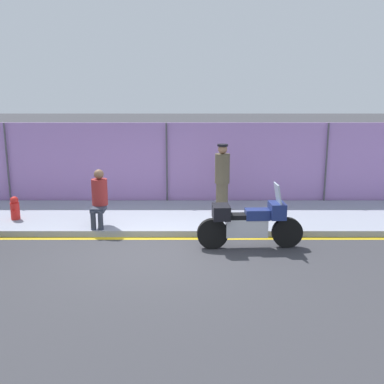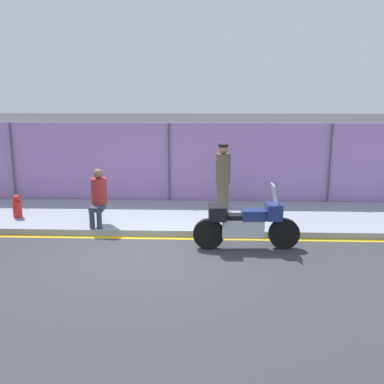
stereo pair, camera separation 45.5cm
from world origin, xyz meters
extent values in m
plane|color=#38383D|center=(0.00, 0.00, 0.00)|extent=(120.00, 120.00, 0.00)
cube|color=#8E93A3|center=(0.00, 2.61, 0.08)|extent=(34.80, 3.02, 0.15)
cube|color=gold|center=(0.00, 1.01, 0.00)|extent=(34.80, 0.18, 0.01)
cube|color=#AD7FC6|center=(0.00, 4.21, 1.23)|extent=(33.06, 0.08, 2.45)
cylinder|color=#4C4C51|center=(-4.68, 4.11, 1.23)|extent=(0.05, 0.05, 2.45)
cylinder|color=#4C4C51|center=(0.00, 4.11, 1.23)|extent=(0.05, 0.05, 2.45)
cylinder|color=#4C4C51|center=(4.68, 4.11, 1.23)|extent=(0.05, 0.05, 2.45)
cylinder|color=black|center=(2.82, 0.43, 0.33)|extent=(0.67, 0.17, 0.67)
cylinder|color=black|center=(1.18, 0.35, 0.33)|extent=(0.67, 0.17, 0.67)
cube|color=silver|center=(1.92, 0.38, 0.47)|extent=(0.91, 0.32, 0.40)
cube|color=navy|center=(2.15, 0.39, 0.76)|extent=(0.53, 0.33, 0.22)
cube|color=black|center=(1.82, 0.38, 0.72)|extent=(0.61, 0.31, 0.10)
cube|color=navy|center=(2.57, 0.42, 0.84)|extent=(0.34, 0.49, 0.34)
cube|color=silver|center=(2.57, 0.42, 1.22)|extent=(0.13, 0.42, 0.42)
cube|color=black|center=(1.36, 0.36, 0.82)|extent=(0.38, 0.52, 0.30)
cylinder|color=brown|center=(1.55, 2.86, 0.55)|extent=(0.33, 0.33, 0.79)
cylinder|color=brown|center=(1.55, 2.86, 1.33)|extent=(0.40, 0.40, 0.79)
sphere|color=#A37556|center=(1.55, 2.86, 1.85)|extent=(0.25, 0.25, 0.25)
cylinder|color=black|center=(1.55, 2.86, 1.95)|extent=(0.28, 0.28, 0.06)
cylinder|color=#2D3342|center=(-1.58, 1.20, 0.38)|extent=(0.12, 0.12, 0.45)
cylinder|color=#2D3342|center=(-1.41, 1.20, 0.38)|extent=(0.12, 0.12, 0.45)
cube|color=#2D3342|center=(-1.49, 1.43, 0.60)|extent=(0.32, 0.45, 0.10)
cylinder|color=maroon|center=(-1.49, 1.65, 0.97)|extent=(0.38, 0.38, 0.63)
sphere|color=brown|center=(-1.49, 1.65, 1.40)|extent=(0.24, 0.24, 0.24)
cylinder|color=red|center=(-3.76, 2.10, 0.37)|extent=(0.23, 0.23, 0.43)
sphere|color=red|center=(-3.76, 2.10, 0.65)|extent=(0.20, 0.20, 0.20)
cylinder|color=red|center=(-3.76, 1.98, 0.39)|extent=(0.08, 0.09, 0.08)
camera|label=1|loc=(0.74, -8.92, 3.35)|focal=42.00mm
camera|label=2|loc=(1.19, -8.91, 3.35)|focal=42.00mm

